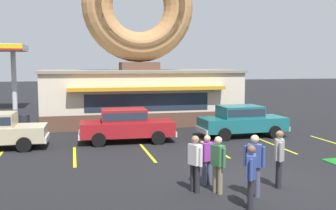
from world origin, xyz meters
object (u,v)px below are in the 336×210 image
Objects in this scene: pedestrian_leather_jacket_man at (218,162)px; pedestrian_clipboard_woman at (254,162)px; car_red at (126,124)px; pedestrian_blue_sweater_man at (207,158)px; trash_bin at (24,123)px; pedestrian_hooded_kid at (195,161)px; pedestrian_crossing_woman at (251,174)px; pedestrian_beanie_man at (279,156)px; car_teal at (242,120)px.

pedestrian_leather_jacket_man is 1.03m from pedestrian_clipboard_woman.
pedestrian_blue_sweater_man is (1.53, -7.32, -0.02)m from car_red.
pedestrian_clipboard_woman reaches higher than trash_bin.
pedestrian_leather_jacket_man is (0.61, -0.24, -0.01)m from pedestrian_hooded_kid.
pedestrian_crossing_woman is (-0.50, -0.83, -0.06)m from pedestrian_clipboard_woman.
pedestrian_blue_sweater_man is 0.89× the size of pedestrian_beanie_man.
pedestrian_blue_sweater_man is 1.60× the size of trash_bin.
car_red is 2.62× the size of pedestrian_clipboard_woman.
pedestrian_beanie_man reaches higher than pedestrian_leather_jacket_man.
pedestrian_leather_jacket_man is 1.98m from pedestrian_beanie_man.
pedestrian_hooded_kid reaches higher than car_teal.
pedestrian_beanie_man is at bearing 41.74° from pedestrian_crossing_woman.
pedestrian_crossing_woman is (-1.60, -1.43, -0.05)m from pedestrian_beanie_man.
pedestrian_leather_jacket_man reaches higher than car_teal.
pedestrian_clipboard_woman is 0.97m from pedestrian_crossing_woman.
car_teal is 2.95× the size of pedestrian_blue_sweater_man.
car_red is 2.65× the size of pedestrian_beanie_man.
pedestrian_beanie_man is (1.10, 0.60, -0.01)m from pedestrian_clipboard_woman.
pedestrian_clipboard_woman is at bearing -74.24° from car_red.
pedestrian_leather_jacket_man reaches higher than pedestrian_blue_sweater_man.
pedestrian_blue_sweater_man is (-4.45, -7.36, -0.02)m from car_teal.
pedestrian_crossing_woman reaches higher than car_red.
pedestrian_hooded_kid is at bearing 121.55° from pedestrian_crossing_woman.
pedestrian_blue_sweater_man is 1.65m from pedestrian_clipboard_woman.
pedestrian_crossing_woman reaches higher than trash_bin.
pedestrian_clipboard_woman is (0.87, -0.54, 0.07)m from pedestrian_leather_jacket_man.
pedestrian_clipboard_woman reaches higher than car_teal.
pedestrian_beanie_man is (2.59, -0.18, 0.05)m from pedestrian_hooded_kid.
car_red is 2.78× the size of pedestrian_crossing_woman.
pedestrian_hooded_kid is at bearing -134.27° from pedestrian_blue_sweater_man.
pedestrian_beanie_man is at bearing 1.70° from pedestrian_leather_jacket_man.
car_red is at bearing 96.95° from pedestrian_hooded_kid.
trash_bin is (-6.03, 11.85, -0.43)m from pedestrian_hooded_kid.
pedestrian_hooded_kid is 1.00× the size of pedestrian_crossing_woman.
pedestrian_crossing_woman is 1.71× the size of trash_bin.
car_teal is 4.71× the size of trash_bin.
pedestrian_blue_sweater_man is 2.23m from pedestrian_crossing_woman.
pedestrian_crossing_woman is (-4.03, -9.55, 0.05)m from car_teal.
pedestrian_beanie_man is at bearing 28.43° from pedestrian_clipboard_woman.
pedestrian_beanie_man reaches higher than pedestrian_hooded_kid.
trash_bin is (-11.05, 3.91, -0.37)m from car_teal.
car_red is 4.75× the size of trash_bin.
pedestrian_clipboard_woman reaches higher than pedestrian_crossing_woman.
trash_bin is (-7.02, 13.46, -0.42)m from pedestrian_crossing_woman.
pedestrian_crossing_woman is at bearing -79.17° from pedestrian_blue_sweater_man.
pedestrian_hooded_kid is 2.60m from pedestrian_beanie_man.
car_teal and car_red have the same top height.
pedestrian_hooded_kid is at bearing -83.05° from car_red.
pedestrian_leather_jacket_man reaches higher than trash_bin.
pedestrian_hooded_kid reaches higher than pedestrian_crossing_woman.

